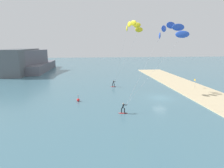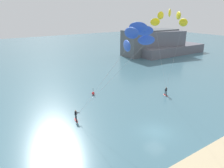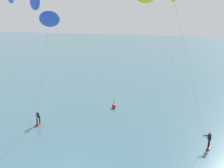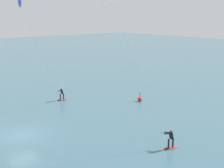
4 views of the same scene
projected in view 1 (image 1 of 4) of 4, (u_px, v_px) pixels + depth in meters
name	position (u px, v px, depth m)	size (l,w,h in m)	color
ground_plane	(160.00, 98.00, 36.18)	(240.00, 240.00, 0.00)	#426B7A
sand_strip	(208.00, 96.00, 37.23)	(80.00, 9.30, 0.16)	#C6B289
kitesurfer_nearshore	(169.00, 33.00, 29.89)	(7.42, 11.29, 14.11)	red
kitesurfer_mid_water	(132.00, 29.00, 38.58)	(7.31, 6.82, 15.46)	red
marker_buoy	(78.00, 100.00, 33.85)	(0.56, 0.56, 1.38)	red
beach_flag	(195.00, 82.00, 43.43)	(0.57, 0.05, 2.20)	gray
distant_headland	(25.00, 63.00, 69.19)	(31.54, 13.97, 8.88)	slate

